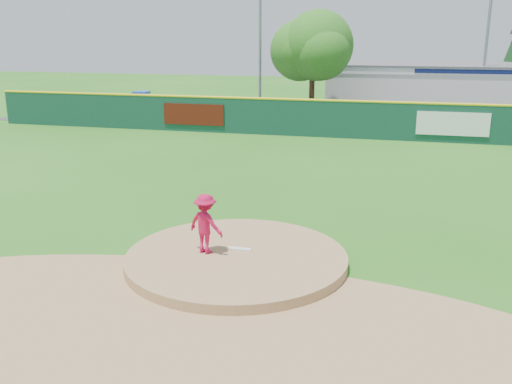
% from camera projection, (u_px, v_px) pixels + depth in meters
% --- Properties ---
extents(ground, '(120.00, 120.00, 0.00)m').
position_uv_depth(ground, '(236.00, 263.00, 14.17)').
color(ground, '#286B19').
rests_on(ground, ground).
extents(pitchers_mound, '(5.50, 5.50, 0.50)m').
position_uv_depth(pitchers_mound, '(236.00, 263.00, 14.17)').
color(pitchers_mound, '#9E774C').
rests_on(pitchers_mound, ground).
extents(pitching_rubber, '(0.60, 0.15, 0.04)m').
position_uv_depth(pitching_rubber, '(240.00, 249.00, 14.38)').
color(pitching_rubber, white).
rests_on(pitching_rubber, pitchers_mound).
extents(infield_dirt_arc, '(15.40, 15.40, 0.01)m').
position_uv_depth(infield_dirt_arc, '(195.00, 320.00, 11.37)').
color(infield_dirt_arc, '#9E774C').
rests_on(infield_dirt_arc, ground).
extents(parking_lot, '(44.00, 16.00, 0.02)m').
position_uv_depth(parking_lot, '(344.00, 115.00, 39.37)').
color(parking_lot, '#38383A').
rests_on(parking_lot, ground).
extents(pitcher, '(1.11, 0.86, 1.51)m').
position_uv_depth(pitcher, '(206.00, 224.00, 14.02)').
color(pitcher, '#BD103E').
rests_on(pitcher, pitchers_mound).
extents(van, '(5.15, 3.77, 1.30)m').
position_uv_depth(van, '(290.00, 110.00, 36.62)').
color(van, silver).
rests_on(van, parking_lot).
extents(pool_building_grp, '(15.20, 8.20, 3.31)m').
position_uv_depth(pool_building_grp, '(433.00, 86.00, 42.17)').
color(pool_building_grp, silver).
rests_on(pool_building_grp, ground).
extents(fence_banners, '(17.66, 0.04, 1.20)m').
position_uv_depth(fence_banners, '(316.00, 119.00, 30.77)').
color(fence_banners, '#54160C').
rests_on(fence_banners, ground).
extents(playground_slide, '(0.98, 2.75, 1.52)m').
position_uv_depth(playground_slide, '(141.00, 102.00, 39.96)').
color(playground_slide, blue).
rests_on(playground_slide, ground).
extents(outfield_fence, '(40.00, 0.14, 2.07)m').
position_uv_depth(outfield_fence, '(328.00, 118.00, 30.67)').
color(outfield_fence, '#133E30').
rests_on(outfield_fence, ground).
extents(deciduous_tree, '(5.60, 5.60, 7.36)m').
position_uv_depth(deciduous_tree, '(313.00, 48.00, 36.73)').
color(deciduous_tree, '#382314').
rests_on(deciduous_tree, ground).
extents(light_pole_left, '(1.75, 0.25, 11.00)m').
position_uv_depth(light_pole_left, '(260.00, 24.00, 39.13)').
color(light_pole_left, gray).
rests_on(light_pole_left, ground).
extents(light_pole_right, '(1.75, 0.25, 10.00)m').
position_uv_depth(light_pole_right, '(488.00, 32.00, 37.61)').
color(light_pole_right, gray).
rests_on(light_pole_right, ground).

